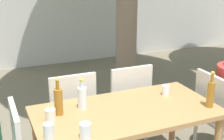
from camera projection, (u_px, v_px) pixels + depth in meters
name	position (u px, v px, depth m)	size (l,w,h in m)	color
dining_table_front	(126.00, 119.00, 2.57)	(1.50, 0.77, 0.74)	#B27F4C
patio_chair_1	(219.00, 113.00, 2.98)	(0.44, 0.44, 0.92)	beige
patio_chair_2	(71.00, 110.00, 3.04)	(0.44, 0.44, 0.92)	beige
patio_chair_3	(127.00, 100.00, 3.26)	(0.44, 0.44, 0.92)	beige
amber_bottle_0	(58.00, 101.00, 2.43)	(0.07, 0.07, 0.30)	#9E661E
water_bottle_1	(82.00, 97.00, 2.54)	(0.08, 0.08, 0.26)	silver
amber_bottle_2	(211.00, 94.00, 2.56)	(0.06, 0.06, 0.31)	#9E661E
drinking_glass_0	(50.00, 115.00, 2.34)	(0.08, 0.08, 0.10)	silver
drinking_glass_1	(166.00, 90.00, 2.82)	(0.07, 0.07, 0.09)	white
drinking_glass_2	(49.00, 131.00, 2.11)	(0.07, 0.07, 0.11)	silver
drinking_glass_3	(85.00, 131.00, 2.11)	(0.08, 0.08, 0.11)	white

